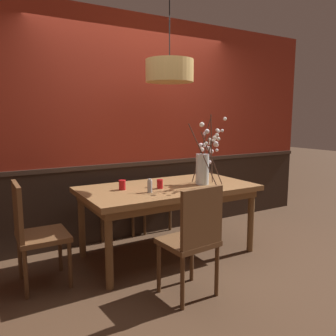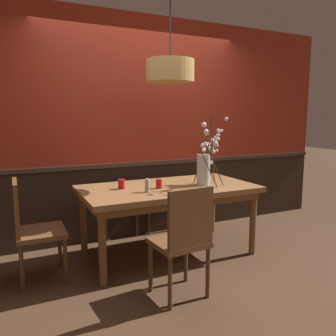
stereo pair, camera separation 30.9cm
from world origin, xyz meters
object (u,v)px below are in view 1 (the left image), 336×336
at_px(dining_table, 168,194).
at_px(candle_holder_nearer_center, 122,185).
at_px(chair_far_side_left, 112,195).
at_px(chair_far_side_right, 148,189).
at_px(candle_holder_nearer_edge, 160,184).
at_px(pendant_lamp, 170,71).
at_px(chair_near_side_left, 193,236).
at_px(chair_head_west_end, 33,229).
at_px(condiment_bottle, 150,186).
at_px(vase_with_blossoms, 204,165).

xyz_separation_m(dining_table, candle_holder_nearer_center, (-0.49, 0.08, 0.13)).
xyz_separation_m(chair_far_side_left, candle_holder_nearer_center, (-0.21, -0.83, 0.30)).
distance_m(chair_far_side_right, candle_holder_nearer_center, 1.15).
xyz_separation_m(dining_table, candle_holder_nearer_edge, (-0.13, -0.06, 0.13)).
relative_size(dining_table, chair_far_side_right, 1.91).
relative_size(chair_far_side_left, candle_holder_nearer_center, 8.84).
xyz_separation_m(candle_holder_nearer_edge, pendant_lamp, (0.19, 0.12, 1.15)).
height_order(chair_near_side_left, candle_holder_nearer_edge, chair_near_side_left).
relative_size(dining_table, chair_near_side_left, 1.94).
relative_size(chair_far_side_left, chair_head_west_end, 0.94).
bearing_deg(pendant_lamp, dining_table, -131.64).
distance_m(chair_near_side_left, candle_holder_nearer_center, 1.03).
height_order(candle_holder_nearer_edge, condiment_bottle, condiment_bottle).
distance_m(vase_with_blossoms, condiment_bottle, 0.72).
relative_size(chair_near_side_left, candle_holder_nearer_edge, 10.02).
bearing_deg(chair_far_side_left, chair_near_side_left, -90.12).
bearing_deg(chair_far_side_left, chair_far_side_right, 1.48).
distance_m(chair_far_side_right, candle_holder_nearer_edge, 1.09).
bearing_deg(chair_far_side_left, dining_table, -73.00).
distance_m(vase_with_blossoms, pendant_lamp, 1.05).
bearing_deg(chair_head_west_end, candle_holder_nearer_center, 6.43).
distance_m(chair_near_side_left, chair_far_side_right, 1.89).
relative_size(vase_with_blossoms, condiment_bottle, 5.65).
bearing_deg(dining_table, candle_holder_nearer_edge, -156.47).
bearing_deg(condiment_bottle, chair_near_side_left, -88.47).
height_order(chair_near_side_left, vase_with_blossoms, vase_with_blossoms).
bearing_deg(dining_table, chair_near_side_left, -107.80).
relative_size(chair_far_side_left, chair_far_side_right, 0.92).
bearing_deg(vase_with_blossoms, pendant_lamp, 154.03).
xyz_separation_m(chair_far_side_left, candle_holder_nearer_edge, (0.15, -0.97, 0.30)).
bearing_deg(candle_holder_nearer_edge, vase_with_blossoms, -5.02).
bearing_deg(chair_far_side_left, chair_head_west_end, -139.44).
distance_m(dining_table, condiment_bottle, 0.38).
bearing_deg(chair_near_side_left, pendant_lamp, 70.31).
relative_size(chair_near_side_left, pendant_lamp, 1.11).
relative_size(dining_table, chair_far_side_left, 2.08).
bearing_deg(dining_table, chair_far_side_left, 107.00).
height_order(dining_table, candle_holder_nearer_center, candle_holder_nearer_center).
relative_size(dining_table, pendant_lamp, 2.16).
relative_size(chair_far_side_left, vase_with_blossoms, 1.16).
relative_size(vase_with_blossoms, candle_holder_nearer_edge, 8.04).
xyz_separation_m(chair_far_side_right, candle_holder_nearer_edge, (-0.37, -0.99, 0.28)).
distance_m(condiment_bottle, pendant_lamp, 1.21).
relative_size(chair_head_west_end, candle_holder_nearer_center, 9.41).
height_order(chair_far_side_right, candle_holder_nearer_center, chair_far_side_right).
distance_m(vase_with_blossoms, candle_holder_nearer_center, 0.92).
bearing_deg(pendant_lamp, chair_head_west_end, -176.92).
height_order(candle_holder_nearer_edge, pendant_lamp, pendant_lamp).
distance_m(candle_holder_nearer_center, pendant_lamp, 1.27).
bearing_deg(condiment_bottle, pendant_lamp, 32.11).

